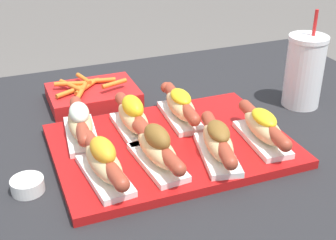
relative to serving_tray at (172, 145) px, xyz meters
name	(u,v)px	position (x,y,z in m)	size (l,w,h in m)	color
serving_tray	(172,145)	(0.00, 0.00, 0.00)	(0.47, 0.34, 0.02)	#B71414
hot_dog_0	(104,161)	(-0.16, -0.08, 0.04)	(0.08, 0.20, 0.08)	white
hot_dog_1	(157,148)	(-0.06, -0.07, 0.04)	(0.07, 0.20, 0.08)	white
hot_dog_2	(218,142)	(0.06, -0.09, 0.04)	(0.09, 0.20, 0.07)	white
hot_dog_3	(263,127)	(0.17, -0.07, 0.04)	(0.07, 0.20, 0.07)	white
hot_dog_4	(80,123)	(-0.17, 0.08, 0.04)	(0.08, 0.20, 0.07)	white
hot_dog_5	(133,117)	(-0.06, 0.07, 0.04)	(0.06, 0.20, 0.08)	white
hot_dog_6	(180,106)	(0.05, 0.08, 0.04)	(0.07, 0.20, 0.07)	white
sauce_bowl	(27,185)	(-0.29, -0.04, 0.01)	(0.06, 0.06, 0.03)	white
drink_cup	(304,71)	(0.37, 0.08, 0.08)	(0.09, 0.09, 0.23)	white
fries_basket	(93,94)	(-0.10, 0.28, 0.01)	(0.21, 0.16, 0.06)	red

